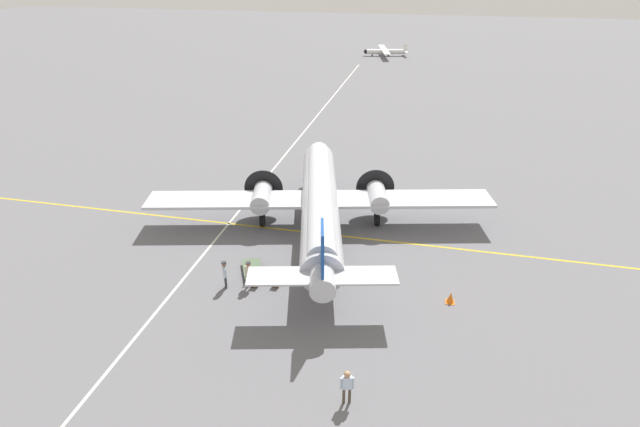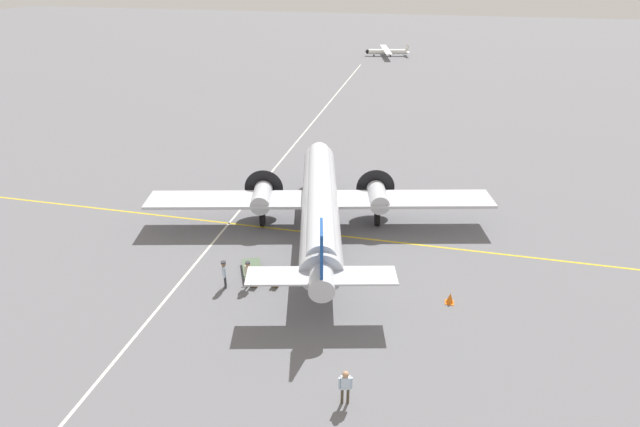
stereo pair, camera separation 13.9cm
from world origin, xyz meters
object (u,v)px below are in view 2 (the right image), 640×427
at_px(crew_foreground, 345,384).
at_px(ramp_agent, 224,271).
at_px(light_aircraft_distant, 387,51).
at_px(baggage_cart, 252,269).
at_px(airliner_main, 320,199).
at_px(suitcase_near_door, 275,283).
at_px(passenger_boarding, 248,271).
at_px(suitcase_upright_spare, 254,283).
at_px(traffic_cone, 450,298).

relative_size(crew_foreground, ramp_agent, 1.03).
bearing_deg(light_aircraft_distant, baggage_cart, 77.67).
relative_size(airliner_main, suitcase_near_door, 42.39).
height_order(airliner_main, baggage_cart, airliner_main).
height_order(ramp_agent, light_aircraft_distant, light_aircraft_distant).
height_order(ramp_agent, suitcase_near_door, ramp_agent).
distance_m(passenger_boarding, baggage_cart, 1.60).
bearing_deg(suitcase_upright_spare, passenger_boarding, 12.57).
xyz_separation_m(ramp_agent, suitcase_upright_spare, (-1.58, -0.37, -0.79)).
bearing_deg(suitcase_upright_spare, airliner_main, -106.83).
bearing_deg(traffic_cone, suitcase_near_door, 4.32).
xyz_separation_m(suitcase_near_door, light_aircraft_distant, (2.04, -76.16, 0.60)).
relative_size(baggage_cart, traffic_cone, 3.91).
xyz_separation_m(ramp_agent, suitcase_near_door, (-2.72, -0.63, -0.80)).
distance_m(crew_foreground, ramp_agent, 10.42).
distance_m(airliner_main, crew_foreground, 14.82).
bearing_deg(baggage_cart, airliner_main, -50.66).
distance_m(passenger_boarding, light_aircraft_distant, 76.48).
bearing_deg(airliner_main, baggage_cart, 141.23).
bearing_deg(light_aircraft_distant, suitcase_near_door, 78.98).
bearing_deg(traffic_cone, ramp_agent, 6.27).
bearing_deg(traffic_cone, light_aircraft_distant, -81.23).
xyz_separation_m(passenger_boarding, suitcase_near_door, (-1.42, -0.32, -0.78)).
height_order(airliner_main, passenger_boarding, airliner_main).
height_order(passenger_boarding, suitcase_near_door, passenger_boarding).
xyz_separation_m(suitcase_upright_spare, baggage_cart, (0.60, -1.31, 0.01)).
xyz_separation_m(passenger_boarding, suitcase_upright_spare, (-0.28, -0.06, -0.77)).
bearing_deg(traffic_cone, crew_foreground, 61.82).
bearing_deg(ramp_agent, baggage_cart, -51.08).
bearing_deg(suitcase_near_door, crew_foreground, 126.41).
relative_size(airliner_main, ramp_agent, 13.85).
relative_size(airliner_main, baggage_cart, 9.49).
xyz_separation_m(suitcase_near_door, traffic_cone, (-9.61, -0.73, 0.04)).
bearing_deg(light_aircraft_distant, traffic_cone, 86.22).
relative_size(baggage_cart, light_aircraft_distant, 0.22).
distance_m(crew_foreground, suitcase_upright_spare, 9.56).
xyz_separation_m(light_aircraft_distant, traffic_cone, (-11.64, 75.43, -0.56)).
height_order(crew_foreground, passenger_boarding, crew_foreground).
distance_m(ramp_agent, traffic_cone, 12.43).
xyz_separation_m(crew_foreground, ramp_agent, (8.06, -6.61, -0.01)).
distance_m(crew_foreground, traffic_cone, 9.07).
distance_m(crew_foreground, baggage_cart, 10.93).
relative_size(airliner_main, light_aircraft_distant, 2.11).
xyz_separation_m(crew_foreground, baggage_cart, (7.08, -8.29, -0.79)).
xyz_separation_m(airliner_main, passenger_boarding, (2.43, 7.19, -1.37)).
bearing_deg(passenger_boarding, light_aircraft_distant, -68.91).
height_order(airliner_main, suitcase_near_door, airliner_main).
bearing_deg(passenger_boarding, traffic_cone, -153.94).
bearing_deg(ramp_agent, crew_foreground, -150.04).
bearing_deg(light_aircraft_distant, ramp_agent, 76.93).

